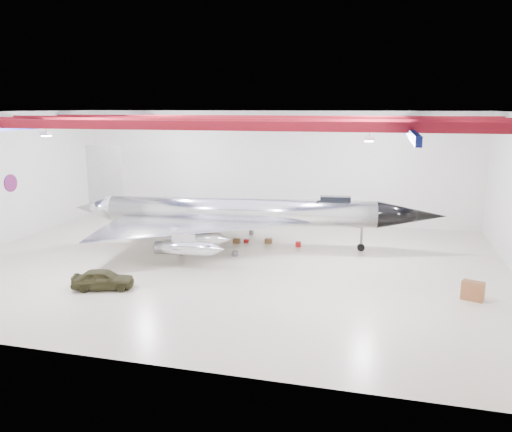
# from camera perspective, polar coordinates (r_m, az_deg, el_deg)

# --- Properties ---
(floor) EXTENTS (40.00, 40.00, 0.00)m
(floor) POSITION_cam_1_polar(r_m,az_deg,el_deg) (37.13, -3.31, -5.46)
(floor) COLOR beige
(floor) RESTS_ON ground
(wall_back) EXTENTS (40.00, 0.00, 40.00)m
(wall_back) POSITION_cam_1_polar(r_m,az_deg,el_deg) (50.19, 1.80, 5.65)
(wall_back) COLOR silver
(wall_back) RESTS_ON floor
(ceiling) EXTENTS (40.00, 40.00, 0.00)m
(ceiling) POSITION_cam_1_polar(r_m,az_deg,el_deg) (35.36, -3.53, 11.77)
(ceiling) COLOR #0A0F38
(ceiling) RESTS_ON wall_back
(ceiling_structure) EXTENTS (39.50, 29.50, 1.08)m
(ceiling_structure) POSITION_cam_1_polar(r_m,az_deg,el_deg) (35.37, -3.52, 10.67)
(ceiling_structure) COLOR maroon
(ceiling_structure) RESTS_ON ceiling
(wall_roundel) EXTENTS (0.10, 1.50, 1.50)m
(wall_roundel) POSITION_cam_1_polar(r_m,az_deg,el_deg) (47.50, -26.24, 3.40)
(wall_roundel) COLOR #B21414
(wall_roundel) RESTS_ON wall_left
(jet_aircraft) EXTENTS (30.32, 19.46, 8.28)m
(jet_aircraft) POSITION_cam_1_polar(r_m,az_deg,el_deg) (40.67, -1.82, 0.09)
(jet_aircraft) COLOR silver
(jet_aircraft) RESTS_ON floor
(jeep) EXTENTS (4.13, 2.64, 1.31)m
(jeep) POSITION_cam_1_polar(r_m,az_deg,el_deg) (33.36, -17.08, -6.90)
(jeep) COLOR #323019
(jeep) RESTS_ON floor
(desk) EXTENTS (1.41, 1.04, 1.16)m
(desk) POSITION_cam_1_polar(r_m,az_deg,el_deg) (32.86, 23.53, -7.84)
(desk) COLOR brown
(desk) RESTS_ON floor
(crate_ply) EXTENTS (0.60, 0.49, 0.40)m
(crate_ply) POSITION_cam_1_polar(r_m,az_deg,el_deg) (41.37, -11.19, -3.52)
(crate_ply) COLOR olive
(crate_ply) RESTS_ON floor
(toolbox_red) EXTENTS (0.42, 0.35, 0.28)m
(toolbox_red) POSITION_cam_1_polar(r_m,az_deg,el_deg) (42.75, -1.12, -2.85)
(toolbox_red) COLOR #A51013
(toolbox_red) RESTS_ON floor
(engine_drum) EXTENTS (0.49, 0.49, 0.41)m
(engine_drum) POSITION_cam_1_polar(r_m,az_deg,el_deg) (38.91, -2.45, -4.30)
(engine_drum) COLOR #59595B
(engine_drum) RESTS_ON floor
(parts_bin) EXTENTS (0.61, 0.50, 0.42)m
(parts_bin) POSITION_cam_1_polar(r_m,az_deg,el_deg) (42.40, 1.43, -2.88)
(parts_bin) COLOR olive
(parts_bin) RESTS_ON floor
(crate_small) EXTENTS (0.45, 0.40, 0.25)m
(crate_small) POSITION_cam_1_polar(r_m,az_deg,el_deg) (45.47, -12.55, -2.24)
(crate_small) COLOR #59595B
(crate_small) RESTS_ON floor
(tool_chest) EXTENTS (0.59, 0.59, 0.42)m
(tool_chest) POSITION_cam_1_polar(r_m,az_deg,el_deg) (41.56, 4.85, -3.24)
(tool_chest) COLOR #A51013
(tool_chest) RESTS_ON floor
(oil_barrel) EXTENTS (0.59, 0.48, 0.39)m
(oil_barrel) POSITION_cam_1_polar(r_m,az_deg,el_deg) (42.52, -2.24, -2.86)
(oil_barrel) COLOR olive
(oil_barrel) RESTS_ON floor
(spares_box) EXTENTS (0.54, 0.54, 0.40)m
(spares_box) POSITION_cam_1_polar(r_m,az_deg,el_deg) (45.28, -0.52, -1.90)
(spares_box) COLOR #59595B
(spares_box) RESTS_ON floor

